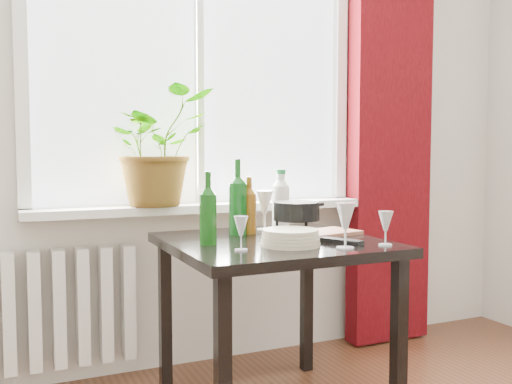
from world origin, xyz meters
name	(u,v)px	position (x,y,z in m)	size (l,w,h in m)	color
window	(198,53)	(0.00, 2.22, 1.60)	(1.72, 0.08, 1.62)	white
windowsill	(203,207)	(0.00, 2.15, 0.82)	(1.72, 0.20, 0.04)	white
curtain	(390,118)	(1.12, 2.12, 1.30)	(0.50, 0.12, 2.56)	#3D0509
radiator	(47,310)	(-0.75, 2.18, 0.38)	(0.80, 0.10, 0.55)	white
table	(273,261)	(0.10, 1.55, 0.65)	(0.85, 0.85, 0.74)	black
potted_plant	(157,147)	(-0.24, 2.12, 1.13)	(0.51, 0.44, 0.57)	#1D6D1F
wine_bottle_left	(208,208)	(-0.19, 1.54, 0.88)	(0.07, 0.07, 0.29)	#0D400C
wine_bottle_right	(238,196)	(0.02, 1.75, 0.91)	(0.08, 0.08, 0.34)	#0C4111
bottle_amber	(249,205)	(0.08, 1.75, 0.87)	(0.06, 0.06, 0.26)	brown
cleaning_bottle	(281,199)	(0.28, 1.84, 0.88)	(0.08, 0.08, 0.29)	silver
wineglass_front_right	(345,225)	(0.25, 1.24, 0.83)	(0.08, 0.08, 0.18)	silver
wineglass_far_right	(386,228)	(0.43, 1.24, 0.81)	(0.06, 0.06, 0.14)	#B0BABE
wineglass_back_center	(265,210)	(0.19, 1.83, 0.84)	(0.08, 0.08, 0.19)	silver
wineglass_back_left	(207,217)	(-0.11, 1.77, 0.82)	(0.07, 0.07, 0.16)	silver
wineglass_front_left	(241,233)	(-0.13, 1.36, 0.81)	(0.05, 0.05, 0.13)	silver
plate_stack	(290,238)	(0.09, 1.38, 0.77)	(0.23, 0.23, 0.06)	beige
fondue_pot	(296,219)	(0.22, 1.57, 0.82)	(0.22, 0.20, 0.15)	black
tv_remote	(341,241)	(0.30, 1.35, 0.75)	(0.05, 0.18, 0.02)	black
cutting_board	(325,233)	(0.37, 1.59, 0.75)	(0.29, 0.19, 0.02)	brown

